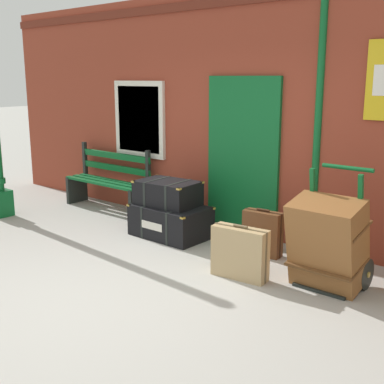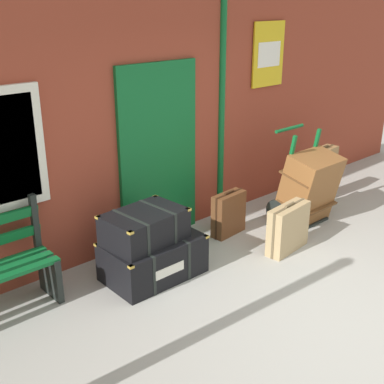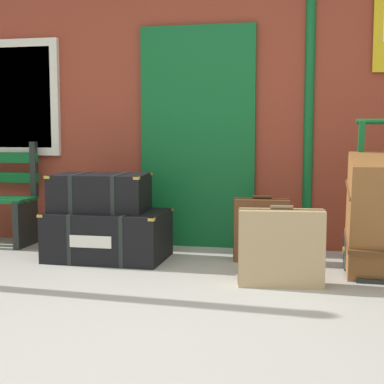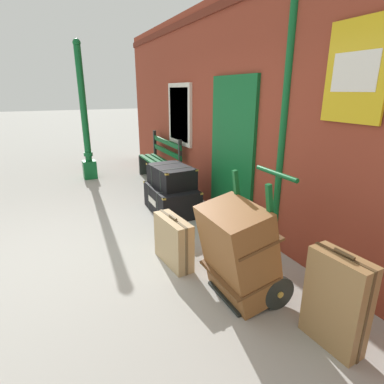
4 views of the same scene
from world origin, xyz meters
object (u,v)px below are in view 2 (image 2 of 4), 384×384
Objects in this scene: steamer_trunk_base at (153,258)px; large_brown_trunk at (309,188)px; suitcase_umber at (322,174)px; suitcase_olive at (288,228)px; suitcase_oxblood at (229,214)px; porters_trolley at (297,199)px; steamer_trunk_middle at (144,227)px.

steamer_trunk_base is 2.36m from large_brown_trunk.
suitcase_umber is 1.30× the size of suitcase_olive.
suitcase_oxblood is at bearing 104.64° from suitcase_olive.
porters_trolley is at bearing -14.44° from suitcase_oxblood.
steamer_trunk_middle is 1.36× the size of suitcase_olive.
large_brown_trunk reaches higher than suitcase_oxblood.
large_brown_trunk is (0.00, -0.17, 0.20)m from porters_trolley.
porters_trolley is (2.33, -0.08, 0.06)m from steamer_trunk_base.
large_brown_trunk is at bearing 21.58° from suitcase_olive.
large_brown_trunk is at bearing -90.00° from porters_trolley.
porters_trolley is at bearing -2.60° from steamer_trunk_middle.
large_brown_trunk reaches higher than suitcase_umber.
large_brown_trunk is at bearing -6.66° from steamer_trunk_middle.
porters_trolley is at bearing -167.81° from suitcase_umber.
suitcase_olive is at bearing -157.68° from suitcase_umber.
steamer_trunk_middle is at bearing 173.34° from large_brown_trunk.
large_brown_trunk is at bearing -6.15° from steamer_trunk_base.
large_brown_trunk is 0.90m from suitcase_olive.
porters_trolley is 1.05m from suitcase_oxblood.
steamer_trunk_base is at bearing -178.23° from suitcase_umber.
steamer_trunk_base is 1.63× the size of suitcase_olive.
steamer_trunk_base is at bearing 173.85° from large_brown_trunk.
suitcase_olive is at bearing -158.42° from large_brown_trunk.
steamer_trunk_base is 1.77× the size of suitcase_oxblood.
porters_trolley is at bearing 31.18° from suitcase_olive.
large_brown_trunk reaches higher than suitcase_olive.
steamer_trunk_middle is 3.24m from suitcase_umber.
suitcase_umber is (1.84, -0.09, 0.12)m from suitcase_oxblood.
suitcase_olive is (0.20, -0.76, 0.01)m from suitcase_oxblood.
suitcase_olive reaches higher than suitcase_oxblood.
large_brown_trunk is at bearing -156.95° from suitcase_umber.
suitcase_olive is (1.59, -0.61, -0.30)m from steamer_trunk_middle.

